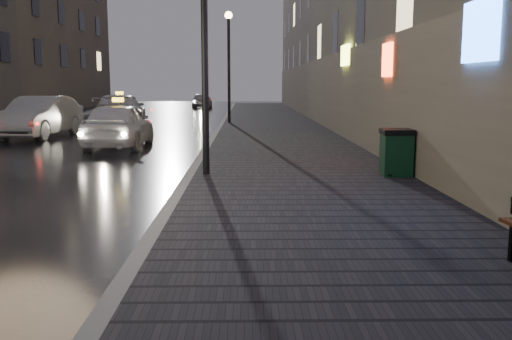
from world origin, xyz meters
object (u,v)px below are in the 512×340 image
at_px(trash_bin, 396,152).
at_px(taxi_mid, 120,111).
at_px(lamp_far, 229,53).
at_px(taxi_near, 119,125).
at_px(car_left_mid, 40,117).
at_px(car_far, 202,101).
at_px(lamp_near, 204,11).

height_order(trash_bin, taxi_mid, taxi_mid).
relative_size(lamp_far, taxi_near, 1.24).
relative_size(taxi_near, car_left_mid, 0.90).
distance_m(trash_bin, car_left_mid, 14.95).
bearing_deg(car_far, trash_bin, 101.03).
xyz_separation_m(lamp_far, car_far, (-2.85, 19.77, -2.85)).
bearing_deg(car_left_mid, lamp_near, -49.62).
xyz_separation_m(trash_bin, car_left_mid, (-10.96, 10.16, 0.14)).
distance_m(lamp_far, taxi_mid, 5.85).
bearing_deg(lamp_far, car_left_mid, -139.05).
distance_m(trash_bin, car_far, 36.65).
height_order(lamp_far, car_far, lamp_far).
bearing_deg(car_far, car_left_mid, 81.18).
bearing_deg(taxi_near, lamp_far, -108.79).
relative_size(lamp_far, trash_bin, 5.49).
bearing_deg(taxi_mid, car_left_mid, 61.13).
distance_m(car_left_mid, car_far, 26.19).
relative_size(trash_bin, taxi_near, 0.23).
distance_m(lamp_near, car_far, 35.99).
relative_size(trash_bin, car_left_mid, 0.20).
height_order(car_left_mid, car_far, car_left_mid).
relative_size(trash_bin, car_far, 0.26).
distance_m(taxi_near, car_far, 29.40).
xyz_separation_m(lamp_far, taxi_mid, (-5.05, -1.16, -2.72)).
distance_m(trash_bin, taxi_near, 9.77).
relative_size(taxi_near, taxi_mid, 0.81).
xyz_separation_m(trash_bin, taxi_near, (-7.18, 6.62, 0.09)).
height_order(lamp_near, trash_bin, lamp_near).
height_order(taxi_near, car_far, taxi_near).
height_order(lamp_far, taxi_near, lamp_far).
bearing_deg(taxi_mid, taxi_near, 94.96).
distance_m(taxi_near, car_left_mid, 5.18).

